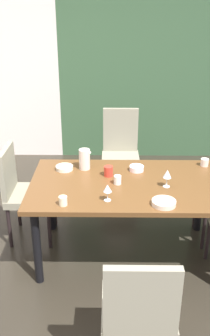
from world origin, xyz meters
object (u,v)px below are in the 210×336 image
at_px(wine_glass_near_shelf, 107,189).
at_px(cup_center, 108,171).
at_px(wine_glass_corner, 167,174).
at_px(serving_bowl_south, 164,203).
at_px(cup_right, 117,180).
at_px(cup_left, 205,162).
at_px(serving_bowl_north, 137,168).
at_px(cup_west, 63,201).
at_px(chair_head_far, 120,149).
at_px(pitcher_front, 85,159).
at_px(dining_table, 128,191).
at_px(chair_left_far, 22,189).
at_px(serving_bowl_rear, 64,168).
at_px(chair_head_near, 139,310).

bearing_deg(wine_glass_near_shelf, cup_center, 89.31).
distance_m(wine_glass_corner, serving_bowl_south, 0.33).
xyz_separation_m(cup_right, cup_left, (0.84, 0.39, -0.00)).
bearing_deg(cup_right, serving_bowl_south, -45.40).
height_order(serving_bowl_north, serving_bowl_south, serving_bowl_north).
bearing_deg(cup_west, wine_glass_near_shelf, 12.71).
height_order(chair_head_far, serving_bowl_south, chair_head_far).
xyz_separation_m(wine_glass_corner, pitcher_front, (-0.72, 0.36, -0.02)).
bearing_deg(cup_left, wine_glass_near_shelf, -143.44).
distance_m(wine_glass_corner, pitcher_front, 0.80).
height_order(dining_table, cup_center, cup_center).
xyz_separation_m(chair_head_far, pitcher_front, (-0.36, -0.97, 0.28)).
bearing_deg(serving_bowl_north, serving_bowl_south, -74.92).
height_order(chair_head_far, pitcher_front, chair_head_far).
distance_m(wine_glass_near_shelf, wine_glass_corner, 0.56).
bearing_deg(chair_left_far, pitcher_front, 91.79).
distance_m(serving_bowl_rear, pitcher_front, 0.21).
xyz_separation_m(dining_table, chair_left_far, (-1.00, 0.27, -0.13)).
xyz_separation_m(wine_glass_near_shelf, cup_west, (-0.34, -0.08, -0.07)).
bearing_deg(wine_glass_near_shelf, serving_bowl_south, -8.62).
bearing_deg(cup_right, cup_center, 116.33).
height_order(serving_bowl_rear, serving_bowl_south, same).
bearing_deg(wine_glass_near_shelf, cup_west, -167.29).
height_order(cup_west, pitcher_front, pitcher_front).
distance_m(wine_glass_corner, cup_center, 0.54).
relative_size(wine_glass_near_shelf, serving_bowl_north, 1.05).
relative_size(dining_table, wine_glass_near_shelf, 12.24).
bearing_deg(wine_glass_near_shelf, pitcher_front, 109.81).
distance_m(dining_table, chair_head_near, 1.26).
height_order(serving_bowl_rear, cup_center, cup_center).
relative_size(wine_glass_near_shelf, cup_center, 1.52).
relative_size(wine_glass_near_shelf, cup_west, 1.90).
bearing_deg(cup_left, cup_center, -165.74).
distance_m(serving_bowl_rear, cup_right, 0.57).
bearing_deg(cup_left, chair_head_far, 131.08).
xyz_separation_m(serving_bowl_rear, pitcher_front, (0.19, 0.02, 0.08)).
xyz_separation_m(wine_glass_corner, cup_center, (-0.50, 0.21, -0.07)).
bearing_deg(cup_left, serving_bowl_rear, -175.50).
distance_m(wine_glass_corner, serving_bowl_north, 0.41).
distance_m(chair_head_near, cup_right, 1.26).
relative_size(dining_table, serving_bowl_north, 12.82).
distance_m(cup_west, cup_right, 0.57).
distance_m(chair_left_far, cup_left, 1.77).
height_order(dining_table, chair_head_far, chair_head_far).
height_order(serving_bowl_south, cup_left, cup_left).
bearing_deg(chair_head_near, chair_head_far, 91.04).
relative_size(dining_table, cup_right, 22.47).
bearing_deg(chair_head_far, serving_bowl_south, 100.07).
relative_size(chair_head_near, wine_glass_corner, 6.01).
xyz_separation_m(cup_center, cup_left, (0.92, 0.23, -0.01)).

